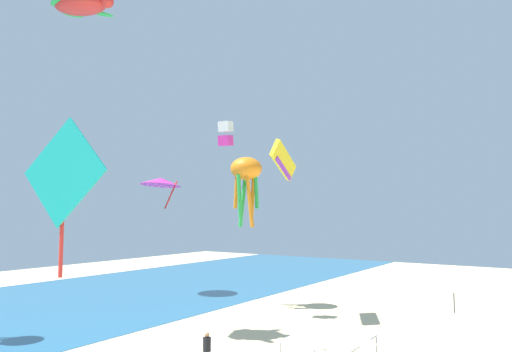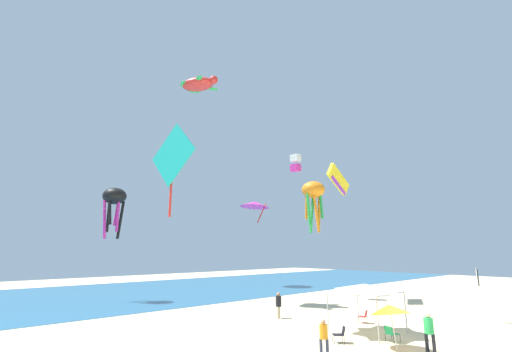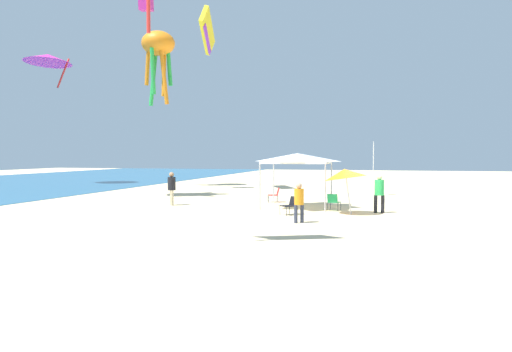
% 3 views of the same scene
% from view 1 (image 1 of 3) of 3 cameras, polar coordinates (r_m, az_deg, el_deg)
% --- Properties ---
extents(canopy_tent, '(3.43, 3.26, 2.75)m').
position_cam_1_polar(canopy_tent, '(21.99, 9.09, -18.75)').
color(canopy_tent, '#B7B7BC').
rests_on(canopy_tent, ground).
extents(banner_flag, '(0.36, 0.06, 3.53)m').
position_cam_1_polar(banner_flag, '(28.83, 23.33, -15.79)').
color(banner_flag, silver).
rests_on(banner_flag, ground).
extents(person_watching_sky, '(0.42, 0.42, 1.76)m').
position_cam_1_polar(person_watching_sky, '(25.37, -6.11, -20.28)').
color(person_watching_sky, '#C6B28C').
rests_on(person_watching_sky, ground).
extents(kite_octopus_orange, '(2.73, 2.73, 6.07)m').
position_cam_1_polar(kite_octopus_orange, '(39.85, -1.22, 0.46)').
color(kite_octopus_orange, orange).
extents(kite_box_white, '(1.13, 1.06, 2.00)m').
position_cam_1_polar(kite_box_white, '(35.98, -3.78, 5.26)').
color(kite_box_white, white).
extents(kite_diamond_teal, '(0.51, 3.03, 4.37)m').
position_cam_1_polar(kite_diamond_teal, '(13.54, -22.72, -0.16)').
color(kite_diamond_teal, teal).
extents(kite_turtle_red, '(4.28, 4.39, 1.73)m').
position_cam_1_polar(kite_turtle_red, '(34.89, -20.78, 19.18)').
color(kite_turtle_red, red).
extents(kite_parafoil_yellow, '(4.73, 1.58, 2.86)m').
position_cam_1_polar(kite_parafoil_yellow, '(35.20, 3.42, 1.82)').
color(kite_parafoil_yellow, yellow).
extents(kite_delta_magenta, '(4.62, 4.58, 3.32)m').
position_cam_1_polar(kite_delta_magenta, '(47.15, -11.75, -0.68)').
color(kite_delta_magenta, '#E02D9E').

